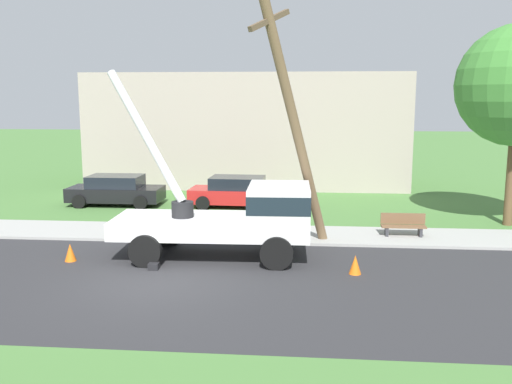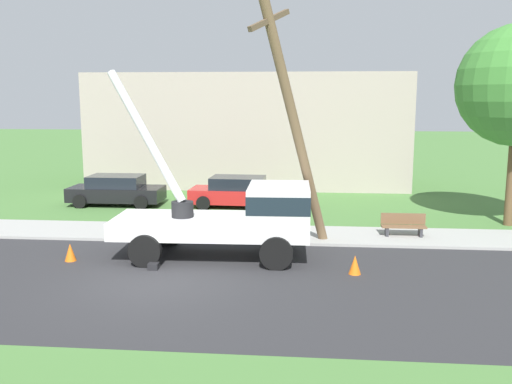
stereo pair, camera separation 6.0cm
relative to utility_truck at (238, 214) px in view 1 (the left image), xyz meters
name	(u,v)px [view 1 (the left image)]	position (x,y,z in m)	size (l,w,h in m)	color
ground_plane	(220,202)	(-2.02, 9.35, -1.41)	(120.00, 120.00, 0.00)	#477538
road_asphalt	(155,282)	(-2.02, -2.65, -1.40)	(80.00, 8.44, 0.01)	#2B2B2D
sidewalk_strip	(194,233)	(-2.02, 2.92, -1.36)	(80.00, 2.71, 0.10)	#9E9E99
utility_truck	(238,214)	(0.00, 0.00, 0.00)	(6.82, 3.21, 5.98)	silver
leaning_utility_pole	(294,121)	(1.71, 0.95, 2.92)	(2.64, 3.27, 8.47)	brown
traffic_cone_ahead	(355,265)	(3.58, -1.43, -1.13)	(0.36, 0.36, 0.56)	orange
traffic_cone_behind	(70,252)	(-5.20, -0.89, -1.13)	(0.36, 0.36, 0.56)	orange
parked_sedan_black	(116,190)	(-6.85, 8.26, -0.70)	(4.41, 2.03, 1.42)	black
parked_sedan_red	(237,192)	(-1.04, 8.31, -0.70)	(4.47, 2.14, 1.42)	#B21E1E
park_bench	(403,226)	(5.68, 2.98, -0.95)	(1.60, 0.45, 0.90)	brown
lowrise_building_backdrop	(248,129)	(-1.26, 15.69, 1.79)	(18.00, 6.00, 6.40)	#A5998C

